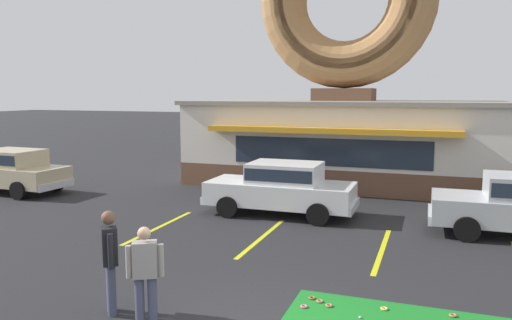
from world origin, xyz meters
TOP-DOWN VIEW (x-y plane):
  - donut_shop_building at (-0.86, 13.94)m, footprint 12.30×6.75m
  - mini_donut_near_right at (1.14, 1.40)m, footprint 0.13×0.13m
  - mini_donut_mid_left at (3.14, 1.71)m, footprint 0.13×0.13m
  - mini_donut_mid_right at (0.79, 1.62)m, footprint 0.13×0.13m
  - mini_donut_far_left at (2.05, 1.60)m, footprint 0.13×0.13m
  - mini_donut_far_centre at (0.75, 1.22)m, footprint 0.13×0.13m
  - mini_donut_extra at (0.95, 1.53)m, footprint 0.13×0.13m
  - golf_ball at (1.71, 1.12)m, footprint 0.04×0.04m
  - car_white at (-1.55, 7.50)m, footprint 4.57×2.00m
  - car_champagne at (-12.03, 7.40)m, footprint 4.63×2.12m
  - pedestrian_blue_sweater_man at (-2.26, -0.02)m, footprint 0.43×0.48m
  - pedestrian_leather_jacket_man at (-1.49, -0.16)m, footprint 0.54×0.39m
  - trash_bin at (4.74, 10.91)m, footprint 0.57×0.57m
  - parking_stripe_far_left at (-4.32, 5.00)m, footprint 0.12×3.60m
  - parking_stripe_left at (-1.32, 5.00)m, footprint 0.12×3.60m
  - parking_stripe_mid_left at (1.68, 5.00)m, footprint 0.12×3.60m

SIDE VIEW (x-z plane):
  - parking_stripe_far_left at x=-4.32m, z-range 0.00..0.01m
  - parking_stripe_left at x=-1.32m, z-range 0.00..0.01m
  - parking_stripe_mid_left at x=1.68m, z-range 0.00..0.01m
  - mini_donut_near_right at x=1.14m, z-range 0.03..0.07m
  - mini_donut_mid_left at x=3.14m, z-range 0.03..0.07m
  - mini_donut_mid_right at x=0.79m, z-range 0.03..0.07m
  - mini_donut_far_left at x=2.05m, z-range 0.03..0.07m
  - mini_donut_far_centre at x=0.75m, z-range 0.03..0.07m
  - mini_donut_extra at x=0.95m, z-range 0.03..0.07m
  - golf_ball at x=1.71m, z-range 0.03..0.07m
  - trash_bin at x=4.74m, z-range 0.01..0.99m
  - car_white at x=-1.55m, z-range 0.07..1.67m
  - car_champagne at x=-12.03m, z-range 0.07..1.67m
  - pedestrian_leather_jacket_man at x=-1.49m, z-range 0.08..1.68m
  - pedestrian_blue_sweater_man at x=-2.26m, z-range 0.10..1.86m
  - donut_shop_building at x=-0.86m, z-range -1.74..9.22m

